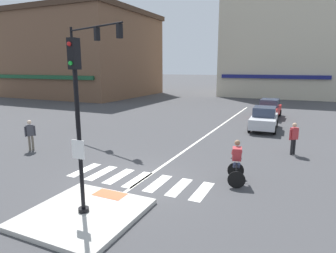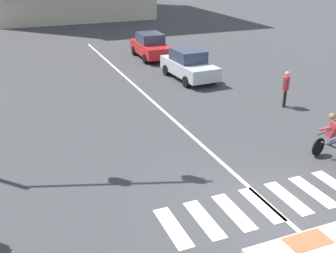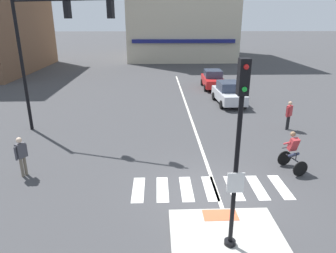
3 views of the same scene
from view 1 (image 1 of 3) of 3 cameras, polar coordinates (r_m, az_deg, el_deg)
name	(u,v)px [view 1 (image 1 of 3)]	position (r m, az deg, el deg)	size (l,w,h in m)	color
ground_plane	(134,182)	(11.84, -6.58, -10.67)	(300.00, 300.00, 0.00)	#3D3D3F
traffic_island	(84,214)	(9.66, -16.00, -15.95)	(3.25, 3.36, 0.15)	#B2AFA8
tactile_pad_front	(110,194)	(10.55, -11.24, -12.78)	(1.10, 0.60, 0.01)	#DB5B38
signal_pole	(77,112)	(8.69, -17.17, 2.67)	(0.44, 0.38, 5.07)	black
crosswalk_stripe_a	(85,170)	(13.56, -15.89, -8.10)	(0.44, 1.80, 0.01)	silver
crosswalk_stripe_b	(101,173)	(13.02, -12.83, -8.78)	(0.44, 1.80, 0.01)	silver
crosswalk_stripe_c	(119,176)	(12.52, -9.49, -9.48)	(0.44, 1.80, 0.01)	silver
crosswalk_stripe_d	(138,180)	(12.06, -5.88, -10.21)	(0.44, 1.80, 0.01)	silver
crosswalk_stripe_e	(158,183)	(11.66, -1.98, -10.94)	(0.44, 1.80, 0.01)	silver
crosswalk_stripe_f	(179,187)	(11.31, 2.20, -11.67)	(0.44, 1.80, 0.01)	silver
crosswalk_stripe_g	(202,191)	(11.03, 6.64, -12.37)	(0.44, 1.80, 0.01)	silver
lane_centre_line	(211,132)	(20.61, 8.41, -1.07)	(0.14, 28.00, 0.01)	silver
traffic_light_mast	(86,59)	(20.77, -15.60, 12.55)	(5.54, 2.05, 7.15)	black
building_corner_left	(281,37)	(53.27, 21.15, 15.98)	(16.28, 19.88, 18.51)	beige
building_corner_right	(84,55)	(49.67, -16.01, 13.26)	(19.95, 17.76, 12.61)	brown
car_red_eastbound_distant	(269,109)	(27.56, 19.03, 3.30)	(1.93, 4.14, 1.64)	red
car_silver_eastbound_far	(264,119)	(22.11, 18.13, 1.47)	(1.98, 4.17, 1.64)	silver
cyclist	(237,161)	(11.75, 13.18, -6.56)	(0.89, 1.21, 1.68)	black
pedestrian_at_curb_left	(30,133)	(17.41, -25.19, -1.09)	(0.38, 0.48, 1.67)	#6B6051
pedestrian_waiting_far_side	(294,136)	(16.31, 23.24, -1.72)	(0.43, 0.40, 1.67)	black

